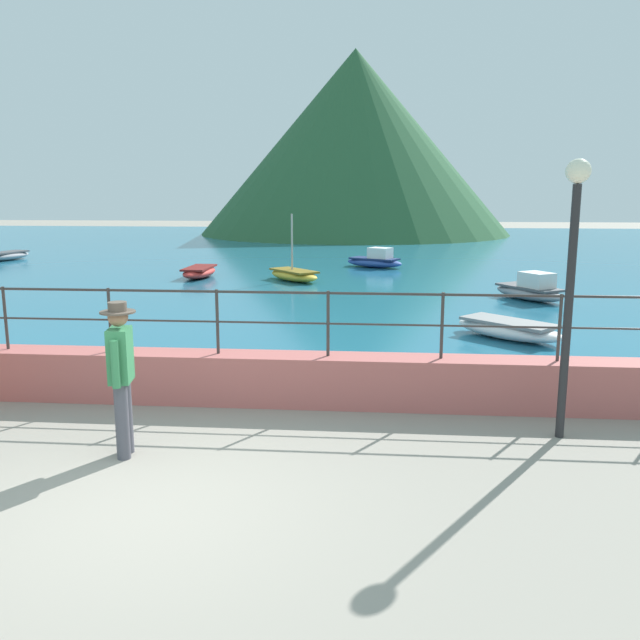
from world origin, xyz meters
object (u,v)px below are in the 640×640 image
object	(u,v)px
person_walking	(121,371)
boat_3	(7,256)
lamp_post	(572,256)
boat_2	(508,329)
boat_4	(199,272)
boat_0	(530,290)
boat_5	(375,260)
boat_1	(294,275)

from	to	relation	value
person_walking	boat_3	bearing A→B (deg)	122.98
boat_3	lamp_post	bearing A→B (deg)	-46.42
boat_2	boat_4	size ratio (longest dim) A/B	0.99
boat_2	boat_0	bearing A→B (deg)	73.10
boat_2	boat_5	world-z (taller)	boat_5
boat_3	boat_5	xyz separation A→B (m)	(15.49, -1.28, 0.07)
boat_1	boat_2	size ratio (longest dim) A/B	1.02
person_walking	boat_4	size ratio (longest dim) A/B	0.75
person_walking	lamp_post	xyz separation A→B (m)	(5.01, 1.01, 1.22)
person_walking	boat_4	bearing A→B (deg)	102.17
person_walking	boat_5	world-z (taller)	person_walking
boat_2	boat_3	distance (m)	22.65
lamp_post	boat_2	world-z (taller)	lamp_post
boat_1	boat_3	world-z (taller)	boat_1
boat_0	boat_3	size ratio (longest dim) A/B	0.99
boat_0	boat_1	xyz separation A→B (m)	(-6.79, 3.23, -0.06)
person_walking	boat_3	distance (m)	23.55
boat_0	boat_4	distance (m)	10.77
person_walking	boat_2	distance (m)	8.27
boat_0	boat_4	xyz separation A→B (m)	(-10.08, 3.80, -0.07)
lamp_post	boat_5	world-z (taller)	lamp_post
lamp_post	boat_0	xyz separation A→B (m)	(1.85, 10.12, -1.87)
boat_1	boat_3	bearing A→B (deg)	157.32
person_walking	boat_0	distance (m)	13.09
lamp_post	boat_5	xyz separation A→B (m)	(-2.34, 17.45, -1.87)
boat_0	lamp_post	bearing A→B (deg)	-100.34
boat_1	person_walking	bearing A→B (deg)	-90.27
boat_1	boat_4	world-z (taller)	boat_1
boat_4	boat_5	xyz separation A→B (m)	(5.89, 3.54, 0.07)
boat_4	boat_5	size ratio (longest dim) A/B	0.95
boat_3	boat_4	distance (m)	10.74
boat_0	boat_3	distance (m)	21.48
lamp_post	boat_5	distance (m)	17.70
lamp_post	boat_1	xyz separation A→B (m)	(-4.94, 13.35, -1.93)
boat_0	boat_5	xyz separation A→B (m)	(-4.18, 7.33, 0.00)
boat_3	boat_4	size ratio (longest dim) A/B	1.06
boat_2	lamp_post	bearing A→B (deg)	-93.95
boat_1	boat_0	bearing A→B (deg)	-25.47
boat_0	boat_2	xyz separation A→B (m)	(-1.48, -4.89, -0.07)
lamp_post	boat_3	bearing A→B (deg)	133.58
person_walking	lamp_post	distance (m)	5.26
boat_2	boat_3	xyz separation A→B (m)	(-18.19, 13.51, 0.00)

